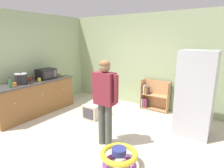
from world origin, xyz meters
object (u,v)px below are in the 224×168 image
Objects in this scene: crock_pot at (21,79)px; yellow_cup at (39,80)px; standing_person at (105,96)px; red_cup at (31,79)px; baby_walker at (119,157)px; banana_bunch at (62,75)px; green_glass_bottle at (10,83)px; bookshelf at (153,97)px; microwave at (46,74)px; kitchen_counter at (35,97)px; orange_cup at (15,85)px; refrigerator at (196,93)px; pet_carrier at (95,110)px.

crock_pot is 0.45m from yellow_cup.
standing_person reaches higher than red_cup.
standing_person is at bearing 144.42° from baby_walker.
green_glass_bottle reaches higher than banana_bunch.
microwave is at bearing -146.44° from bookshelf.
crock_pot reaches higher than bookshelf.
baby_walker is 1.26× the size of microwave.
microwave is at bearing 165.87° from standing_person.
standing_person is 1.08m from baby_walker.
red_cup reaches higher than banana_bunch.
crock_pot reaches higher than kitchen_counter.
orange_cup is at bearing -91.62° from yellow_cup.
red_cup is at bearing 175.00° from standing_person.
green_glass_bottle is 2.59× the size of orange_cup.
kitchen_counter is 1.04m from banana_bunch.
baby_walker is (3.04, -0.61, -0.29)m from kitchen_counter.
bookshelf is 0.52× the size of standing_person.
refrigerator is at bearing 12.09° from microwave.
crock_pot is 0.41m from red_cup.
kitchen_counter reaches higher than baby_walker.
red_cup is at bearing 114.04° from orange_cup.
microwave reaches higher than green_glass_bottle.
standing_person is 3.41× the size of microwave.
microwave is 1.61× the size of crock_pot.
orange_cup reaches higher than bookshelf.
baby_walker is at bearing -18.63° from microwave.
baby_walker is at bearing -4.97° from crock_pot.
kitchen_counter is 4.02× the size of pet_carrier.
yellow_cup is (-3.63, -1.15, 0.06)m from refrigerator.
bookshelf is 8.95× the size of orange_cup.
pet_carrier is (-1.56, 1.32, 0.02)m from baby_walker.
refrigerator reaches higher than red_cup.
orange_cup is at bearing -82.60° from microwave.
standing_person is 6.66× the size of green_glass_bottle.
green_glass_bottle reaches higher than red_cup.
standing_person is 2.39m from orange_cup.
red_cup is at bearing 114.13° from crock_pot.
standing_person is at bearing -42.56° from pet_carrier.
red_cup is 0.29m from yellow_cup.
orange_cup is at bearing -66.13° from crock_pot.
red_cup is (-2.62, 0.23, -0.04)m from standing_person.
baby_walker is 6.36× the size of red_cup.
refrigerator is at bearing 47.98° from standing_person.
standing_person is 2.97× the size of pet_carrier.
pet_carrier is 2.10m from green_glass_bottle.
refrigerator is at bearing 27.83° from green_glass_bottle.
pet_carrier is at bearing 25.55° from kitchen_counter.
pet_carrier is (-2.29, -0.52, -0.71)m from refrigerator.
kitchen_counter is at bearing 102.22° from green_glass_bottle.
crock_pot reaches higher than green_glass_bottle.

